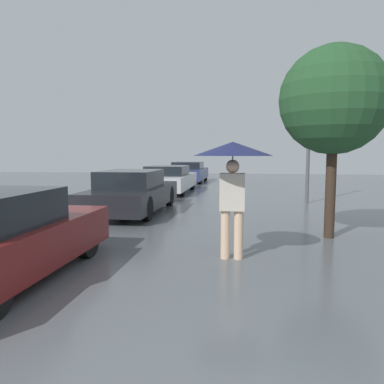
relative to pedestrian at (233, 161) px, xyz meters
The scene contains 6 objects.
pedestrian is the anchor object (origin of this frame).
parked_car_second 5.47m from the pedestrian, 123.88° to the left, with size 1.75×4.57×1.20m.
parked_car_third 10.44m from the pedestrian, 107.16° to the left, with size 1.85×4.58×1.15m.
parked_car_farthest 16.24m from the pedestrian, 100.97° to the left, with size 1.90×4.57×1.18m.
tree 2.83m from the pedestrian, 43.61° to the left, with size 2.10×2.10×3.76m.
street_lamp 7.64m from the pedestrian, 72.12° to the left, with size 0.37×0.37×4.74m.
Camera 1 is at (-0.03, -1.17, 1.68)m, focal length 35.00 mm.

